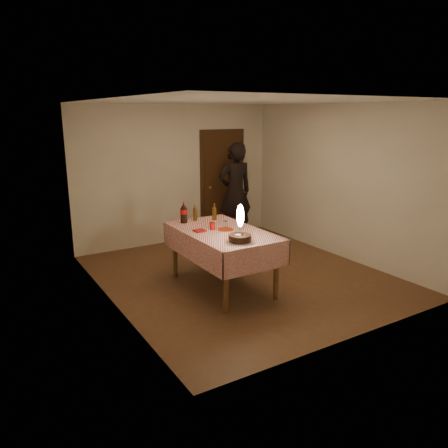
# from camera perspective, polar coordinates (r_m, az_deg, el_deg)

# --- Properties ---
(ground) EXTENTS (4.00, 4.50, 0.01)m
(ground) POSITION_cam_1_polar(r_m,az_deg,el_deg) (6.80, 2.29, -6.73)
(ground) COLOR brown
(ground) RESTS_ON ground
(room_shell) EXTENTS (4.04, 4.54, 2.62)m
(room_shell) POSITION_cam_1_polar(r_m,az_deg,el_deg) (6.47, 2.31, 7.34)
(room_shell) COLOR silver
(room_shell) RESTS_ON ground
(dining_table) EXTENTS (1.02, 1.72, 0.85)m
(dining_table) POSITION_cam_1_polar(r_m,az_deg,el_deg) (6.12, -0.24, -1.86)
(dining_table) COLOR brown
(dining_table) RESTS_ON ground
(birthday_cake) EXTENTS (0.36, 0.36, 0.49)m
(birthday_cake) POSITION_cam_1_polar(r_m,az_deg,el_deg) (5.52, 2.12, -1.22)
(birthday_cake) COLOR white
(birthday_cake) RESTS_ON dining_table
(red_plate) EXTENTS (0.22, 0.22, 0.01)m
(red_plate) POSITION_cam_1_polar(r_m,az_deg,el_deg) (6.13, 0.21, -0.71)
(red_plate) COLOR #B32A0C
(red_plate) RESTS_ON dining_table
(red_cup) EXTENTS (0.08, 0.08, 0.10)m
(red_cup) POSITION_cam_1_polar(r_m,az_deg,el_deg) (6.14, -1.51, -0.24)
(red_cup) COLOR #B9110C
(red_cup) RESTS_ON dining_table
(clear_cup) EXTENTS (0.07, 0.07, 0.09)m
(clear_cup) POSITION_cam_1_polar(r_m,az_deg,el_deg) (6.25, 0.19, -0.01)
(clear_cup) COLOR white
(clear_cup) RESTS_ON dining_table
(napkin_stack) EXTENTS (0.15, 0.15, 0.02)m
(napkin_stack) POSITION_cam_1_polar(r_m,az_deg,el_deg) (6.05, -3.18, -0.87)
(napkin_stack) COLOR #AD1315
(napkin_stack) RESTS_ON dining_table
(cola_bottle) EXTENTS (0.10, 0.10, 0.32)m
(cola_bottle) POSITION_cam_1_polar(r_m,az_deg,el_deg) (6.50, -5.28, 1.47)
(cola_bottle) COLOR black
(cola_bottle) RESTS_ON dining_table
(amber_bottle_left) EXTENTS (0.06, 0.06, 0.25)m
(amber_bottle_left) POSITION_cam_1_polar(r_m,az_deg,el_deg) (6.64, -3.78, 1.47)
(amber_bottle_left) COLOR #52310E
(amber_bottle_left) RESTS_ON dining_table
(amber_bottle_right) EXTENTS (0.06, 0.06, 0.25)m
(amber_bottle_right) POSITION_cam_1_polar(r_m,az_deg,el_deg) (6.66, -1.27, 1.52)
(amber_bottle_right) COLOR #52310E
(amber_bottle_right) RESTS_ON dining_table
(photographer) EXTENTS (0.73, 0.51, 1.90)m
(photographer) POSITION_cam_1_polar(r_m,az_deg,el_deg) (8.48, 1.47, 4.20)
(photographer) COLOR black
(photographer) RESTS_ON ground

